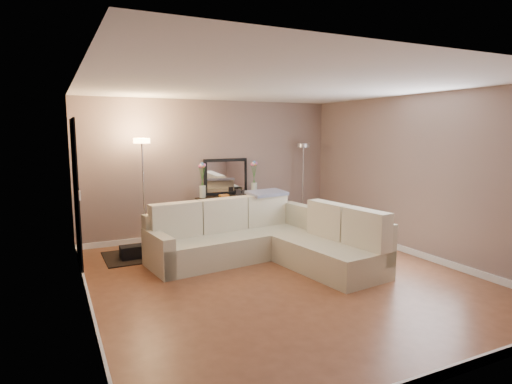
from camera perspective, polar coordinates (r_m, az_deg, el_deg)
name	(u,v)px	position (r m, az deg, el deg)	size (l,w,h in m)	color
floor	(281,278)	(6.07, 3.36, -11.36)	(5.00, 5.50, 0.01)	brown
ceiling	(283,86)	(5.75, 3.58, 13.98)	(5.00, 5.50, 0.01)	white
wall_back	(212,169)	(8.27, -5.93, 3.08)	(5.00, 0.02, 2.60)	gray
wall_front	(457,224)	(3.65, 25.20, -3.91)	(5.00, 0.02, 2.60)	gray
wall_left	(82,197)	(5.05, -22.24, -0.62)	(0.02, 5.50, 2.60)	gray
wall_right	(419,176)	(7.32, 20.88, 1.96)	(0.02, 5.50, 2.60)	gray
baseboard_back	(213,233)	(8.45, -5.75, -5.41)	(5.00, 0.03, 0.10)	white
baseboard_front	(444,373)	(4.09, 23.80, -21.24)	(5.00, 0.03, 0.10)	white
baseboard_left	(90,305)	(5.37, -21.24, -13.91)	(0.03, 5.50, 0.10)	white
baseboard_right	(414,252)	(7.53, 20.27, -7.55)	(0.03, 5.50, 0.10)	white
doorway	(76,195)	(6.76, -22.85, -0.32)	(0.02, 1.20, 2.20)	black
switch_plate	(80,196)	(5.90, -22.44, -0.44)	(0.02, 0.08, 0.12)	white
sectional_sofa	(265,239)	(6.70, 1.26, -6.30)	(2.97, 2.65, 0.94)	beige
throw_blanket	(267,193)	(7.38, 1.47, -0.12)	(0.68, 0.39, 0.05)	gray
console_table	(225,214)	(8.25, -4.09, -2.96)	(1.26, 0.34, 0.78)	black
leaning_mirror	(226,177)	(8.33, -4.06, 2.06)	(0.89, 0.05, 0.70)	black
table_decor	(230,195)	(8.18, -3.54, -0.34)	(0.53, 0.12, 0.13)	orange
flower_vase_left	(202,183)	(8.00, -7.16, 1.22)	(0.14, 0.12, 0.66)	silver
flower_vase_right	(254,180)	(8.40, -0.26, 1.61)	(0.14, 0.12, 0.66)	silver
floor_lamp_lit	(143,172)	(7.43, -14.85, 2.64)	(0.27, 0.27, 1.90)	silver
floor_lamp_unlit	(303,169)	(8.82, 6.30, 3.07)	(0.30, 0.30, 1.77)	silver
charcoal_rug	(144,255)	(7.30, -14.69, -8.13)	(1.24, 0.93, 0.02)	black
black_bag	(132,253)	(7.15, -16.23, -7.78)	(0.35, 0.25, 0.23)	black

